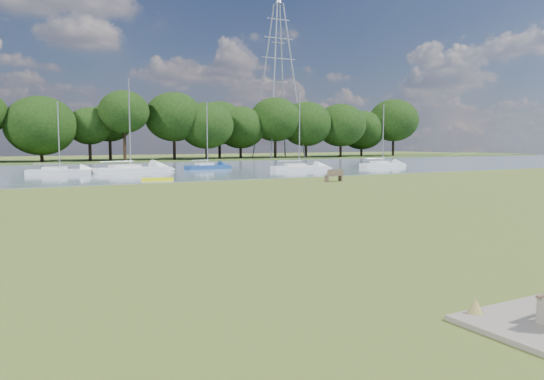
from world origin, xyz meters
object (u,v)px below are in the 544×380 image
sailboat_2 (382,164)px  sailboat_5 (130,168)px  sailboat_4 (299,166)px  sailboat_6 (59,170)px  pylon (279,55)px  kayak (157,179)px  sailboat_0 (207,165)px  riverbank_bench (334,176)px

sailboat_2 → sailboat_5: (-30.80, 4.17, 0.03)m
sailboat_4 → sailboat_6: (-24.77, 5.75, -0.04)m
sailboat_4 → sailboat_6: size_ratio=1.32×
sailboat_2 → pylon: bearing=81.9°
kayak → sailboat_0: sailboat_0 is taller
riverbank_bench → kayak: bearing=147.9°
kayak → sailboat_2: 32.78m
riverbank_bench → kayak: riverbank_bench is taller
sailboat_6 → kayak: bearing=-46.4°
riverbank_bench → sailboat_5: sailboat_5 is taller
sailboat_5 → sailboat_6: 6.92m
kayak → sailboat_4: sailboat_4 is taller
sailboat_0 → pylon: bearing=36.2°
sailboat_2 → sailboat_5: bearing=173.8°
sailboat_4 → sailboat_5: bearing=172.9°
riverbank_bench → sailboat_0: bearing=93.9°
sailboat_4 → sailboat_5: sailboat_5 is taller
sailboat_4 → sailboat_6: 25.42m
sailboat_5 → sailboat_0: bearing=-0.5°
riverbank_bench → sailboat_4: sailboat_4 is taller
sailboat_2 → sailboat_6: (-37.66, 5.04, -0.04)m
sailboat_0 → kayak: bearing=-137.6°
sailboat_0 → sailboat_5: 9.88m
riverbank_bench → sailboat_5: 23.29m
sailboat_2 → sailboat_5: 31.08m
sailboat_5 → sailboat_6: size_ratio=1.35×
kayak → sailboat_0: 18.17m
kayak → sailboat_4: size_ratio=0.27×
sailboat_4 → sailboat_6: sailboat_4 is taller
kayak → sailboat_5: 12.63m
riverbank_bench → sailboat_2: (18.89, 15.84, 0.02)m
pylon → sailboat_5: pylon is taller
riverbank_bench → sailboat_5: bearing=118.8°
sailboat_4 → riverbank_bench: bearing=-103.5°
sailboat_5 → sailboat_4: bearing=-28.8°
sailboat_5 → riverbank_bench: bearing=-72.8°
kayak → sailboat_5: bearing=101.1°
pylon → sailboat_2: size_ratio=3.95×
kayak → sailboat_2: size_ratio=0.33×
sailboat_5 → sailboat_2: bearing=-21.3°
riverbank_bench → pylon: 62.15m
sailboat_0 → sailboat_6: size_ratio=1.08×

